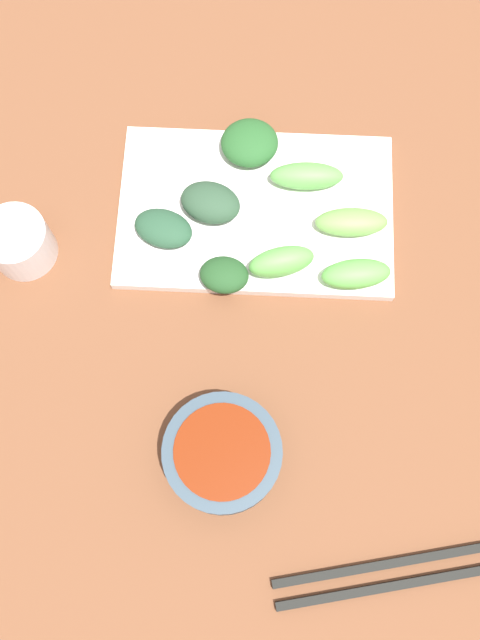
% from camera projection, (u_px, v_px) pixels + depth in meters
% --- Properties ---
extents(tabletop, '(2.10, 2.10, 0.02)m').
position_uv_depth(tabletop, '(230.00, 331.00, 0.72)').
color(tabletop, brown).
rests_on(tabletop, ground).
extents(sauce_bowl, '(0.11, 0.11, 0.05)m').
position_uv_depth(sauce_bowl, '(222.00, 454.00, 0.65)').
color(sauce_bowl, '#334753').
rests_on(sauce_bowl, tabletop).
extents(serving_plate, '(0.19, 0.29, 0.01)m').
position_uv_depth(serving_plate, '(256.00, 211.00, 0.74)').
color(serving_plate, white).
rests_on(serving_plate, tabletop).
extents(broccoli_leafy_0, '(0.06, 0.07, 0.02)m').
position_uv_depth(broccoli_leafy_0, '(163.00, 228.00, 0.72)').
color(broccoli_leafy_0, '#274F34').
rests_on(broccoli_leafy_0, serving_plate).
extents(broccoli_stalk_1, '(0.04, 0.08, 0.02)m').
position_uv_depth(broccoli_stalk_1, '(351.00, 222.00, 0.72)').
color(broccoli_stalk_1, '#70A94E').
rests_on(broccoli_stalk_1, serving_plate).
extents(broccoli_leafy_2, '(0.07, 0.07, 0.03)m').
position_uv_depth(broccoli_leafy_2, '(250.00, 143.00, 0.74)').
color(broccoli_leafy_2, '#265B28').
rests_on(broccoli_leafy_2, serving_plate).
extents(broccoli_stalk_3, '(0.05, 0.07, 0.03)m').
position_uv_depth(broccoli_stalk_3, '(281.00, 262.00, 0.70)').
color(broccoli_stalk_3, '#5FB54C').
rests_on(broccoli_stalk_3, serving_plate).
extents(broccoli_stalk_4, '(0.04, 0.07, 0.03)m').
position_uv_depth(broccoli_stalk_4, '(356.00, 274.00, 0.70)').
color(broccoli_stalk_4, '#5DB34A').
rests_on(broccoli_stalk_4, serving_plate).
extents(broccoli_stalk_5, '(0.03, 0.08, 0.03)m').
position_uv_depth(broccoli_stalk_5, '(307.00, 176.00, 0.73)').
color(broccoli_stalk_5, '#5FAB4D').
rests_on(broccoli_stalk_5, serving_plate).
extents(broccoli_leafy_6, '(0.04, 0.05, 0.02)m').
position_uv_depth(broccoli_leafy_6, '(224.00, 275.00, 0.70)').
color(broccoli_leafy_6, '#224C23').
rests_on(broccoli_leafy_6, serving_plate).
extents(broccoli_leafy_7, '(0.06, 0.07, 0.03)m').
position_uv_depth(broccoli_leafy_7, '(210.00, 203.00, 0.72)').
color(broccoli_leafy_7, '#2D4D34').
rests_on(broccoli_leafy_7, serving_plate).
extents(chopsticks, '(0.07, 0.23, 0.01)m').
position_uv_depth(chopsticks, '(397.00, 574.00, 0.64)').
color(chopsticks, black).
rests_on(chopsticks, tabletop).
extents(tea_cup, '(0.07, 0.07, 0.05)m').
position_uv_depth(tea_cup, '(19.00, 243.00, 0.71)').
color(tea_cup, white).
rests_on(tea_cup, tabletop).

